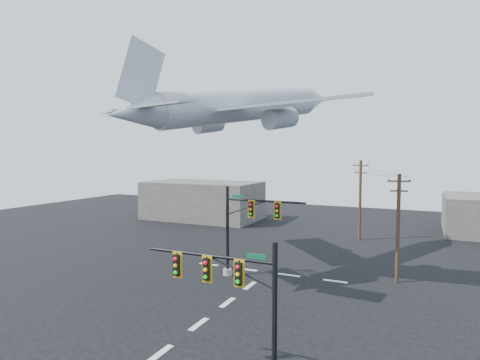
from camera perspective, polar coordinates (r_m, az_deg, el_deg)
The scene contains 9 objects.
ground at distance 26.57m, azimuth -5.88°, elevation -19.74°, with size 120.00×120.00×0.00m, color black.
lane_markings at distance 30.94m, azimuth -0.64°, elevation -16.21°, with size 14.00×21.20×0.01m.
signal_mast_near at distance 19.16m, azimuth -0.10°, elevation -16.91°, with size 7.00×0.74×6.74m.
signal_mast_far at distance 34.24m, azimuth 0.42°, elevation -7.02°, with size 7.31×0.86×7.78m.
utility_pole_a at distance 35.31m, azimuth 21.56°, elevation -6.11°, with size 1.75×0.61×8.95m.
utility_pole_b at distance 51.04m, azimuth 16.71°, elevation -2.52°, with size 1.93×0.70×9.77m.
power_lines at distance 42.78m, azimuth 18.80°, elevation 1.04°, with size 6.90×15.50×0.03m.
airliner at distance 36.89m, azimuth 0.40°, elevation 10.49°, with size 23.94×26.02×7.05m.
building_left at distance 65.11m, azimuth -5.35°, elevation -2.90°, with size 18.00×10.00×6.00m, color slate.
Camera 1 is at (12.47, -20.92, 10.62)m, focal length 30.00 mm.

